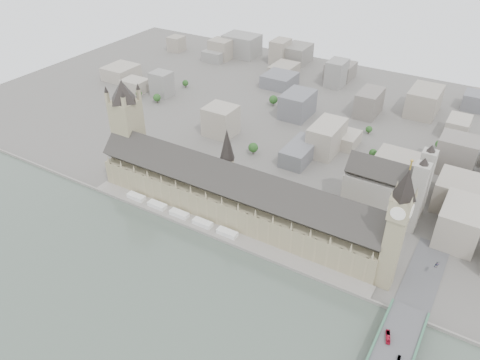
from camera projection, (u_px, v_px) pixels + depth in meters
The scene contains 14 objects.
ground at pixel (222, 228), 401.75m from camera, with size 900.00×900.00×0.00m, color #595651.
embankment_wall at pixel (212, 236), 390.22m from camera, with size 600.00×1.50×3.00m, color gray.
river_terrace at pixel (217, 232), 395.85m from camera, with size 270.00×15.00×2.00m, color gray.
terrace_tents at pixel (179, 214), 411.77m from camera, with size 118.00×7.00×4.00m.
palace_of_westminster at pixel (234, 195), 403.26m from camera, with size 265.00×40.73×55.44m.
elizabeth_tower at pixel (397, 222), 315.94m from camera, with size 17.00×17.00×107.50m.
victoria_tower at pixel (127, 125), 442.34m from camera, with size 30.00×30.00×100.00m.
central_tower at pixel (227, 154), 392.61m from camera, with size 13.00×13.00×48.00m.
westminster_abbey at pixel (387, 188), 407.92m from camera, with size 68.00×36.00×64.00m.
city_skyline_inland at pixel (331, 105), 566.08m from camera, with size 720.00×360.00×38.00m, color gray, non-canonical shape.
park_trees at pixel (247, 184), 444.73m from camera, with size 110.00×30.00×15.00m, color #1C4117, non-canonical shape.
red_bus_north at pixel (388, 337), 293.90m from camera, with size 2.43×10.39×2.89m, color red.
car_silver at pixel (399, 358), 281.62m from camera, with size 1.66×4.77×1.57m, color gray.
car_approach at pixel (436, 265), 348.46m from camera, with size 2.17×5.34×1.55m, color gray.
Camera 1 is at (174.68, -259.06, 256.38)m, focal length 35.00 mm.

